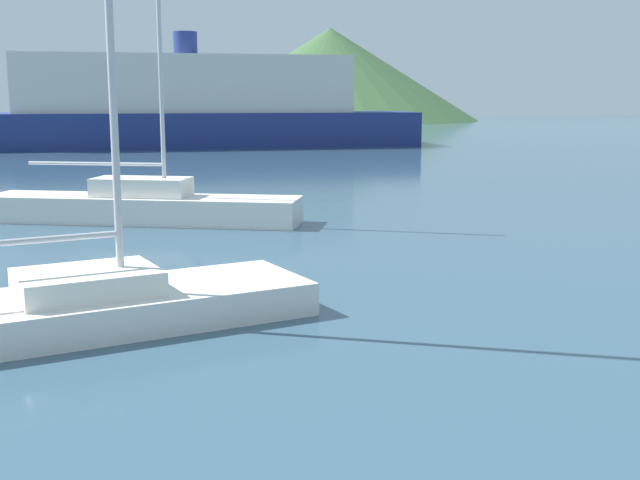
{
  "coord_description": "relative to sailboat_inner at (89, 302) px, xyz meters",
  "views": [
    {
      "loc": [
        -4.85,
        2.18,
        3.51
      ],
      "look_at": [
        0.35,
        14.0,
        1.2
      ],
      "focal_mm": 45.0,
      "sensor_mm": 36.0,
      "label": 1
    }
  ],
  "objects": [
    {
      "name": "sailboat_middle",
      "position": [
        2.9,
        10.27,
        0.08
      ],
      "size": [
        8.5,
        6.27,
        9.55
      ],
      "rotation": [
        0.0,
        0.0,
        -0.56
      ],
      "color": "white",
      "rests_on": "ground_plane"
    },
    {
      "name": "hill_far_east",
      "position": [
        49.33,
        99.51,
        6.42
      ],
      "size": [
        44.33,
        44.33,
        13.67
      ],
      "color": "#3D6038",
      "rests_on": "ground_plane"
    },
    {
      "name": "hill_east",
      "position": [
        16.02,
        94.37,
        3.92
      ],
      "size": [
        29.84,
        29.84,
        8.67
      ],
      "color": "#38563D",
      "rests_on": "ground_plane"
    },
    {
      "name": "sailboat_inner",
      "position": [
        0.0,
        0.0,
        0.0
      ],
      "size": [
        7.05,
        2.78,
        10.99
      ],
      "rotation": [
        0.0,
        0.0,
        0.09
      ],
      "color": "white",
      "rests_on": "ground_plane"
    },
    {
      "name": "ferry_distant",
      "position": [
        12.93,
        43.84,
        2.38
      ],
      "size": [
        33.29,
        12.77,
        7.97
      ],
      "rotation": [
        0.0,
        0.0,
        -0.19
      ],
      "color": "navy",
      "rests_on": "ground_plane"
    }
  ]
}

